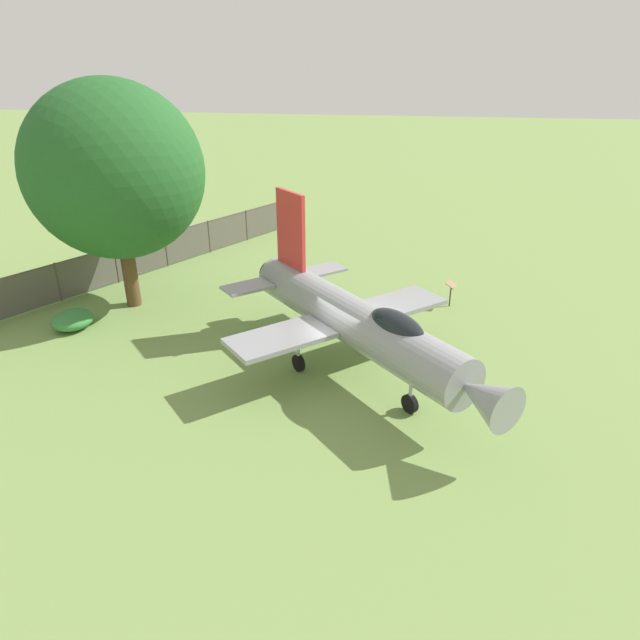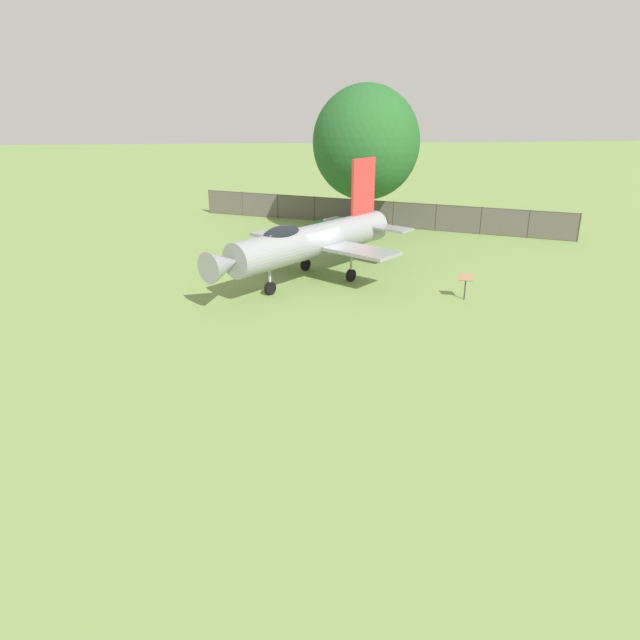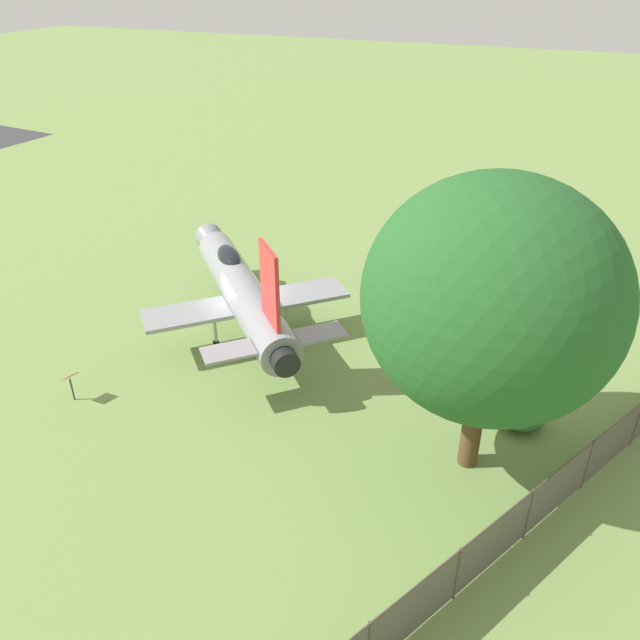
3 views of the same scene
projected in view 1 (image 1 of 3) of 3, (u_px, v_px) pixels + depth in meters
The scene contains 6 objects.
ground_plane at pixel (350, 371), 19.38m from camera, with size 200.00×200.00×0.00m, color #75934C.
display_jet at pixel (358, 322), 18.27m from camera, with size 10.33×10.12×5.54m.
shade_tree at pixel (114, 171), 22.21m from camera, with size 6.65×7.20×9.30m.
perimeter_fence at pixel (88, 272), 25.65m from camera, with size 23.72×12.33×1.80m.
shrub_near_fence at pixel (72, 320), 22.34m from camera, with size 1.73×1.58×0.71m.
info_plaque at pixel (451, 288), 24.13m from camera, with size 0.69×0.55×1.14m.
Camera 1 is at (16.75, 1.91, 9.77)m, focal length 31.34 mm.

